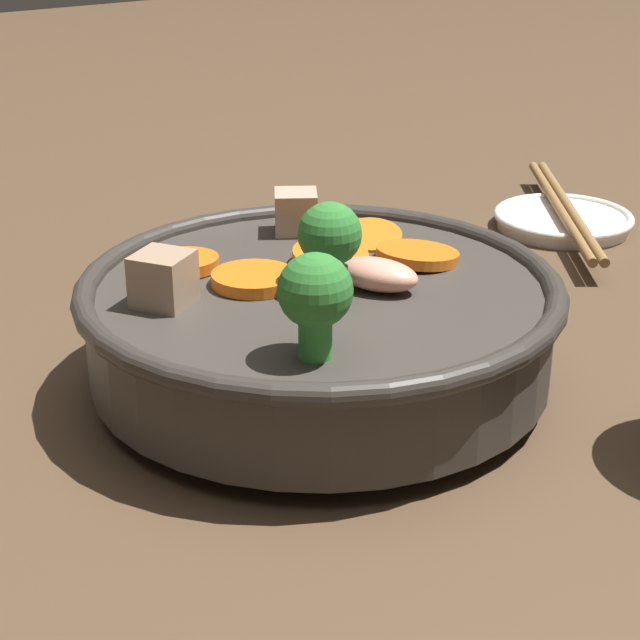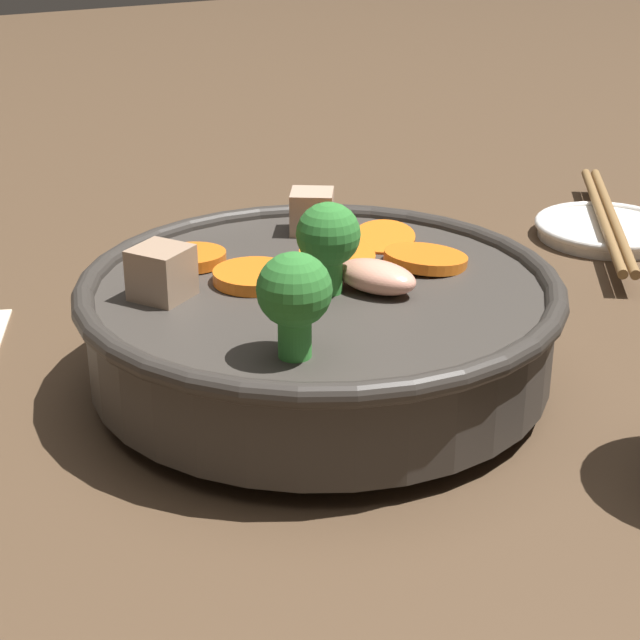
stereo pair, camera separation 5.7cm
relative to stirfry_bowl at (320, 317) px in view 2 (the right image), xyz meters
The scene contains 4 objects.
ground_plane 0.04m from the stirfry_bowl, 103.74° to the left, with size 3.00×3.00×0.00m, color #4C3826.
stirfry_bowl is the anchor object (origin of this frame).
side_saucer 0.33m from the stirfry_bowl, 108.66° to the left, with size 0.11×0.11×0.01m.
chopsticks_pair 0.32m from the stirfry_bowl, 108.66° to the left, with size 0.20×0.15×0.01m.
Camera 2 is at (0.45, -0.26, 0.27)m, focal length 60.00 mm.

